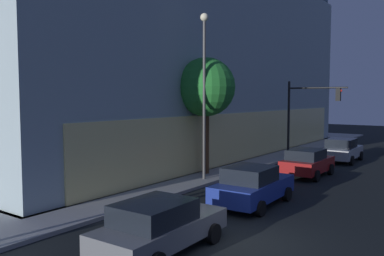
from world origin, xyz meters
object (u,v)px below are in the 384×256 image
car_red (307,162)px  car_silver (342,150)px  modern_building (116,51)px  car_blue (252,186)px  traffic_light_far_corner (307,106)px  car_grey (159,225)px  street_lamp_sidewalk (204,77)px  sidewalk_tree (206,88)px

car_red → car_silver: (6.77, -0.11, 0.01)m
modern_building → car_silver: modern_building is taller
modern_building → car_blue: bearing=-119.5°
traffic_light_far_corner → car_grey: bearing=-171.9°
car_grey → car_silver: bearing=0.9°
street_lamp_sidewalk → car_grey: size_ratio=1.95×
traffic_light_far_corner → car_red: size_ratio=1.40×
sidewalk_tree → car_red: (3.27, -4.87, -4.28)m
traffic_light_far_corner → car_silver: traffic_light_far_corner is taller
car_silver → street_lamp_sidewalk: bearing=160.1°
modern_building → street_lamp_sidewalk: (-8.57, -15.70, -3.31)m
sidewalk_tree → car_blue: sidewalk_tree is taller
street_lamp_sidewalk → car_grey: 11.15m
car_red → car_silver: bearing=-0.9°
sidewalk_tree → car_silver: (10.04, -4.98, -4.28)m
modern_building → car_red: modern_building is taller
sidewalk_tree → car_silver: bearing=-26.4°
modern_building → sidewalk_tree: 16.94m
car_blue → car_red: bearing=2.2°
traffic_light_far_corner → car_grey: (-20.38, -2.90, -3.11)m
car_grey → modern_building: bearing=49.0°
street_lamp_sidewalk → car_blue: size_ratio=1.95×
street_lamp_sidewalk → car_red: size_ratio=2.19×
sidewalk_tree → car_grey: sidewalk_tree is taller
car_silver → traffic_light_far_corner: bearing=91.1°
modern_building → car_grey: bearing=-131.0°
street_lamp_sidewalk → car_blue: (-2.76, -4.33, -4.79)m
sidewalk_tree → car_red: bearing=-56.2°
car_silver → car_red: bearing=179.1°
traffic_light_far_corner → street_lamp_sidewalk: (-11.39, 1.58, 1.72)m
car_blue → car_silver: car_blue is taller
car_red → car_blue: bearing=-177.8°
sidewalk_tree → modern_building: bearing=64.3°
modern_building → car_grey: 27.96m
sidewalk_tree → car_grey: (-10.39, -5.32, -4.32)m
modern_building → car_silver: bearing=-81.8°
traffic_light_far_corner → street_lamp_sidewalk: bearing=172.1°
car_grey → sidewalk_tree: bearing=27.1°
street_lamp_sidewalk → car_grey: street_lamp_sidewalk is taller
car_blue → car_grey: bearing=-178.6°
car_grey → car_silver: car_silver is taller
car_blue → car_red: (7.43, 0.29, -0.00)m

